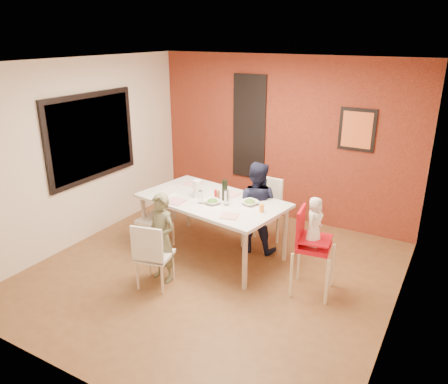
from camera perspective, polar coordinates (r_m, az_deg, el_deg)
The scene contains 35 objects.
ground at distance 5.94m, azimuth -1.46°, elevation -10.43°, with size 4.50×4.50×0.00m, color brown.
ceiling at distance 5.12m, azimuth -1.74°, elevation 16.55°, with size 4.50×4.50×0.02m, color silver.
wall_back at distance 7.32m, azimuth 7.65°, elevation 6.80°, with size 4.50×0.02×2.70m, color beige.
wall_front at distance 3.79m, azimuth -19.68°, elevation -7.35°, with size 4.50×0.02×2.70m, color beige.
wall_left at distance 6.78m, azimuth -18.13°, elevation 4.89°, with size 0.02×4.50×2.70m, color beige.
wall_right at distance 4.69m, azimuth 22.65°, elevation -2.39°, with size 0.02×4.50×2.70m, color beige.
brick_accent_wall at distance 7.30m, azimuth 7.59°, elevation 6.77°, with size 4.50×0.02×2.70m, color maroon.
picture_window_frame at distance 6.84m, azimuth -16.92°, elevation 6.89°, with size 0.05×1.70×1.30m, color black.
picture_window_pane at distance 6.83m, azimuth -16.83°, elevation 6.88°, with size 0.02×1.55×1.15m, color black.
glassblock_strip at distance 7.50m, azimuth 3.32°, elevation 8.44°, with size 0.55×0.03×1.70m, color #B6BFC7.
glassblock_surround at distance 7.49m, azimuth 3.31°, elevation 8.44°, with size 0.60×0.03×1.76m, color black.
art_print_frame at distance 6.87m, azimuth 17.00°, elevation 7.79°, with size 0.54×0.03×0.64m, color black.
art_print_canvas at distance 6.85m, azimuth 16.97°, elevation 7.76°, with size 0.44×0.01×0.54m, color orange.
dining_table at distance 6.10m, azimuth -1.57°, elevation -1.56°, with size 2.17×1.42×0.84m.
chair_near at distance 5.45m, azimuth -9.44°, elevation -7.86°, with size 0.49×0.49×0.87m.
chair_far at distance 6.50m, azimuth 5.19°, elevation -2.09°, with size 0.50×0.50×1.02m.
chair_left at distance 6.38m, azimuth -8.36°, elevation -3.10°, with size 0.46×0.46×0.94m.
high_chair at distance 5.35m, azimuth 11.17°, elevation -6.57°, with size 0.51×0.51×1.08m.
child_near at distance 5.57m, azimuth -8.12°, elevation -5.95°, with size 0.43×0.28×1.18m, color #616045.
child_far at distance 6.25m, azimuth 4.20°, elevation -1.98°, with size 0.65×0.51×1.34m, color black.
toddler at distance 5.23m, azimuth 11.72°, elevation -3.79°, with size 0.29×0.19×0.60m, color white.
plate_near_left at distance 6.01m, azimuth -6.38°, elevation -1.18°, with size 0.24×0.24×0.01m, color white.
plate_far_mid at distance 6.23m, azimuth 0.94°, elevation -0.27°, with size 0.22×0.22×0.01m, color white.
plate_near_right at distance 5.50m, azimuth 0.75°, elevation -3.16°, with size 0.21×0.21×0.01m, color white.
plate_far_left at distance 6.67m, azimuth -4.15°, elevation 1.09°, with size 0.24×0.24×0.01m, color white.
salad_bowl_a at distance 5.89m, azimuth -1.50°, elevation -1.30°, with size 0.21×0.21×0.05m, color white.
salad_bowl_b at distance 5.88m, azimuth 3.39°, elevation -1.39°, with size 0.22×0.22×0.05m, color white.
wine_bottle at distance 5.98m, azimuth 0.09°, elevation 0.26°, with size 0.08×0.08×0.29m, color black.
wine_glass_a at distance 5.89m, azimuth -3.07°, elevation -0.66°, with size 0.06×0.06×0.18m, color white.
wine_glass_b at distance 5.83m, azimuth 0.37°, elevation -0.75°, with size 0.07×0.07×0.20m, color white.
paper_towel_roll at distance 6.11m, azimuth -3.57°, elevation 0.42°, with size 0.11×0.11×0.25m, color silver.
condiment_red at distance 6.00m, azimuth -1.11°, elevation -0.39°, with size 0.04×0.04×0.15m, color red.
condiment_green at distance 6.02m, azimuth -0.09°, elevation -0.39°, with size 0.03×0.03×0.14m, color #357527.
condiment_brown at distance 5.99m, azimuth -0.72°, elevation -0.47°, with size 0.04×0.04×0.14m, color brown.
sippy_cup at distance 5.63m, azimuth 4.95°, elevation -2.13°, with size 0.06×0.06×0.10m, color orange.
Camera 1 is at (2.66, -4.36, 3.03)m, focal length 35.00 mm.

